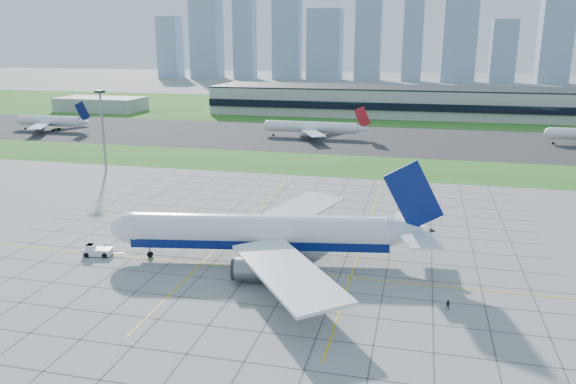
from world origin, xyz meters
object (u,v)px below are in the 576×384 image
object	(u,v)px
airliner	(262,233)
distant_jet_0	(51,121)
crew_near	(105,249)
distant_jet_1	(313,127)
light_mast	(102,120)
crew_far	(448,305)
pushback_tug	(96,251)

from	to	relation	value
airliner	distant_jet_0	xyz separation A→B (m)	(-140.63, 132.31, -0.93)
distant_jet_0	crew_near	bearing A→B (deg)	-51.16
distant_jet_1	light_mast	bearing A→B (deg)	-123.72
crew_near	crew_far	world-z (taller)	crew_near
distant_jet_1	crew_near	bearing A→B (deg)	-95.25
distant_jet_0	distant_jet_1	distance (m)	123.19
crew_near	light_mast	bearing A→B (deg)	83.88
crew_near	distant_jet_0	distance (m)	174.68
airliner	light_mast	bearing A→B (deg)	128.57
airliner	distant_jet_0	distance (m)	193.09
light_mast	airliner	world-z (taller)	light_mast
crew_near	distant_jet_0	xyz separation A→B (m)	(-109.51, 136.03, 3.65)
distant_jet_0	crew_far	bearing A→B (deg)	-39.83
light_mast	distant_jet_1	world-z (taller)	light_mast
light_mast	crew_far	distance (m)	129.63
crew_far	distant_jet_1	world-z (taller)	distant_jet_1
crew_far	distant_jet_1	distance (m)	162.95
light_mast	pushback_tug	xyz separation A→B (m)	(38.53, -67.80, -15.20)
pushback_tug	distant_jet_0	distance (m)	175.40
distant_jet_1	airliner	bearing A→B (deg)	-82.84
light_mast	distant_jet_0	size ratio (longest dim) A/B	0.60
light_mast	airliner	size ratio (longest dim) A/B	0.41
crew_near	crew_far	bearing A→B (deg)	-45.16
crew_far	distant_jet_0	bearing A→B (deg)	158.55
pushback_tug	crew_far	size ratio (longest dim) A/B	5.18
airliner	crew_near	bearing A→B (deg)	176.88
crew_near	distant_jet_0	size ratio (longest dim) A/B	0.04
crew_near	crew_far	size ratio (longest dim) A/B	1.08
distant_jet_1	crew_far	bearing A→B (deg)	-71.58
pushback_tug	crew_far	distance (m)	66.19
pushback_tug	distant_jet_1	bearing A→B (deg)	74.50
crew_far	pushback_tug	bearing A→B (deg)	-168.28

